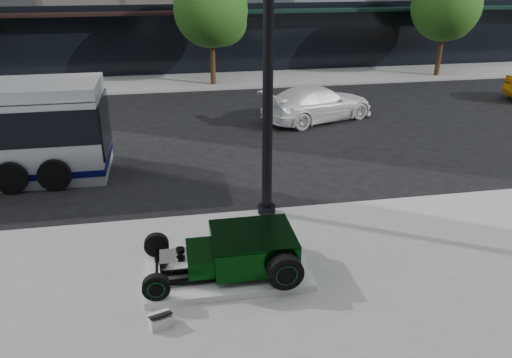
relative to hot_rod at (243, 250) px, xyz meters
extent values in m
plane|color=black|center=(0.15, 4.84, -0.70)|extent=(120.00, 120.00, 0.00)
cube|color=gray|center=(0.15, 18.84, -0.64)|extent=(70.00, 4.00, 0.12)
cube|color=black|center=(-9.85, 21.04, 1.30)|extent=(22.00, 0.50, 4.00)
cube|color=black|center=(13.15, 21.04, 1.30)|extent=(24.00, 0.50, 4.00)
cube|color=black|center=(13.15, 20.44, 2.90)|extent=(24.00, 1.60, 0.15)
cylinder|color=black|center=(1.15, 17.84, 0.72)|extent=(0.28, 0.28, 2.60)
sphere|color=#103A11|center=(1.15, 17.84, 3.22)|extent=(3.80, 3.80, 3.80)
sphere|color=#103A11|center=(1.75, 18.14, 2.62)|extent=(2.60, 2.60, 2.60)
cylinder|color=black|center=(14.15, 17.84, 0.72)|extent=(0.28, 0.28, 2.60)
sphere|color=#103A11|center=(14.15, 17.84, 3.22)|extent=(3.80, 3.80, 3.80)
sphere|color=#103A11|center=(14.75, 18.14, 2.62)|extent=(2.60, 2.60, 2.60)
cube|color=silver|center=(-0.33, 0.00, -0.50)|extent=(3.40, 1.80, 0.15)
cube|color=black|center=(-0.33, -0.45, -0.33)|extent=(3.00, 0.08, 0.10)
cube|color=black|center=(-0.33, 0.45, -0.33)|extent=(3.00, 0.08, 0.10)
cube|color=black|center=(0.22, 0.00, 0.02)|extent=(1.70, 1.45, 0.62)
cube|color=black|center=(0.22, 0.00, 0.35)|extent=(1.70, 1.45, 0.06)
cube|color=black|center=(-0.88, 0.00, -0.10)|extent=(0.55, 1.05, 0.38)
cube|color=silver|center=(-1.43, 0.00, -0.15)|extent=(0.55, 0.55, 0.34)
cylinder|color=black|center=(-1.28, 0.00, 0.12)|extent=(0.18, 0.18, 0.10)
cylinder|color=black|center=(-1.78, 0.00, -0.27)|extent=(0.06, 1.55, 0.06)
cylinder|color=black|center=(0.72, -0.85, -0.07)|extent=(0.72, 0.24, 0.72)
cylinder|color=black|center=(0.72, -0.98, -0.07)|extent=(0.37, 0.02, 0.37)
torus|color=#0A3814|center=(0.72, -0.99, -0.07)|extent=(0.44, 0.02, 0.44)
cylinder|color=black|center=(0.72, 0.85, -0.07)|extent=(0.72, 0.24, 0.72)
cylinder|color=black|center=(0.72, 0.98, -0.07)|extent=(0.37, 0.02, 0.37)
torus|color=#0A3814|center=(0.72, 0.99, -0.07)|extent=(0.44, 0.02, 0.44)
cylinder|color=black|center=(-1.78, -0.78, -0.16)|extent=(0.54, 0.16, 0.54)
cylinder|color=black|center=(-1.78, -0.87, -0.16)|extent=(0.28, 0.02, 0.28)
torus|color=#0A3814|center=(-1.78, -0.88, -0.16)|extent=(0.34, 0.02, 0.34)
cylinder|color=black|center=(-1.78, 0.78, -0.16)|extent=(0.54, 0.16, 0.54)
cylinder|color=black|center=(-1.78, 0.87, -0.16)|extent=(0.28, 0.02, 0.28)
torus|color=#0A3814|center=(-1.78, 0.88, -0.16)|extent=(0.34, 0.02, 0.34)
cube|color=silver|center=(-1.73, -1.38, -0.47)|extent=(0.47, 0.40, 0.22)
cube|color=black|center=(-1.73, -1.38, -0.34)|extent=(0.47, 0.39, 0.15)
cylinder|color=black|center=(1.05, 2.64, 3.64)|extent=(0.25, 0.25, 8.43)
cylinder|color=black|center=(1.05, 2.64, -0.47)|extent=(0.46, 0.46, 0.21)
cube|color=black|center=(-3.30, 6.70, 0.85)|extent=(0.06, 2.30, 1.70)
cylinder|color=black|center=(-5.93, 5.40, -0.22)|extent=(0.96, 0.28, 0.96)
cylinder|color=black|center=(-5.93, 8.00, -0.22)|extent=(0.96, 0.28, 0.96)
cylinder|color=black|center=(-4.73, 5.40, -0.22)|extent=(0.96, 0.28, 0.96)
cylinder|color=black|center=(-4.73, 8.00, -0.22)|extent=(0.96, 0.28, 0.96)
imported|color=white|center=(4.89, 10.85, 0.02)|extent=(5.34, 3.58, 1.44)
camera|label=1|loc=(-1.30, -8.84, 5.53)|focal=35.00mm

